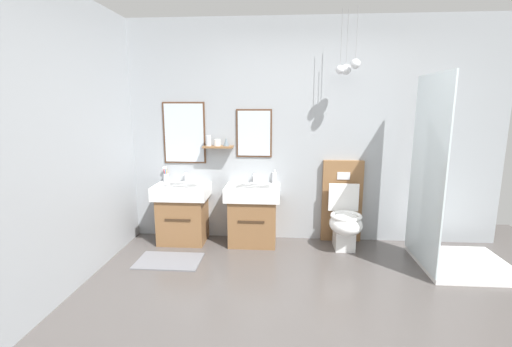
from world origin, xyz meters
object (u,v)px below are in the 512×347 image
toothbrush_cup (166,177)px  vanity_sink_left (183,211)px  toilet (344,215)px  soap_dispenser (274,177)px  vanity_sink_right (253,213)px  shower_tray (449,227)px

toothbrush_cup → vanity_sink_left: bearing=-33.9°
toilet → soap_dispenser: toilet is taller
toilet → toothbrush_cup: toilet is taller
toothbrush_cup → soap_dispenser: toothbrush_cup is taller
soap_dispenser → toilet: bearing=-11.7°
vanity_sink_left → toilet: 1.93m
vanity_sink_right → toilet: size_ratio=0.71×
toilet → shower_tray: shower_tray is taller
toothbrush_cup → shower_tray: 3.23m
vanity_sink_right → vanity_sink_left: bearing=180.0°
toilet → vanity_sink_right: bearing=-179.9°
toilet → toothbrush_cup: 2.21m
vanity_sink_right → toilet: bearing=0.1°
toothbrush_cup → toilet: bearing=-4.2°
vanity_sink_left → toilet: bearing=0.0°
toilet → toothbrush_cup: size_ratio=5.11×
vanity_sink_left → shower_tray: size_ratio=0.36×
soap_dispenser → shower_tray: shower_tray is taller
toothbrush_cup → soap_dispenser: bearing=0.4°
soap_dispenser → shower_tray: size_ratio=0.09×
toilet → shower_tray: 1.09m
vanity_sink_right → toothbrush_cup: size_ratio=3.64×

